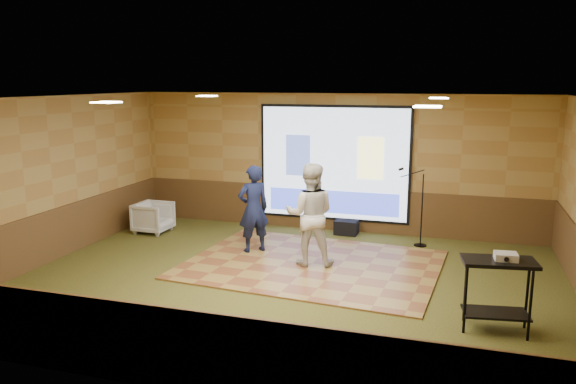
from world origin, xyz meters
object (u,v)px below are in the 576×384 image
(player_left, at_px, (253,209))
(projector, at_px, (506,256))
(av_table, at_px, (498,281))
(mic_stand, at_px, (418,222))
(player_right, at_px, (310,214))
(projector_screen, at_px, (334,165))
(banquet_chair, at_px, (153,217))
(duffel_bag, at_px, (346,227))
(dance_floor, at_px, (312,264))

(player_left, relative_size, projector, 5.92)
(av_table, bearing_deg, mic_stand, 109.13)
(player_right, distance_m, mic_stand, 2.59)
(projector_screen, xyz_separation_m, mic_stand, (1.89, -0.64, -0.98))
(player_right, xyz_separation_m, banquet_chair, (-3.85, 1.18, -0.61))
(av_table, relative_size, duffel_bag, 2.01)
(player_right, height_order, mic_stand, player_right)
(mic_stand, bearing_deg, av_table, -46.33)
(banquet_chair, bearing_deg, duffel_bag, -73.52)
(dance_floor, bearing_deg, banquet_chair, 163.49)
(player_left, distance_m, projector, 4.91)
(projector, bearing_deg, player_right, 144.44)
(duffel_bag, bearing_deg, player_left, -128.74)
(player_left, xyz_separation_m, banquet_chair, (-2.62, 0.74, -0.54))
(projector, bearing_deg, mic_stand, 105.18)
(mic_stand, bearing_deg, projector_screen, -174.26)
(player_right, relative_size, mic_stand, 1.16)
(dance_floor, xyz_separation_m, player_left, (-1.27, 0.41, 0.85))
(mic_stand, relative_size, banquet_chair, 2.16)
(player_left, relative_size, player_right, 0.92)
(projector_screen, height_order, banquet_chair, projector_screen)
(dance_floor, distance_m, projector, 3.74)
(player_right, height_order, av_table, player_right)
(mic_stand, bearing_deg, banquet_chair, -148.72)
(dance_floor, height_order, av_table, av_table)
(projector_screen, xyz_separation_m, player_left, (-1.10, -2.05, -0.61))
(av_table, height_order, mic_stand, mic_stand)
(dance_floor, relative_size, duffel_bag, 9.01)
(projector_screen, xyz_separation_m, duffel_bag, (0.35, -0.24, -1.32))
(dance_floor, bearing_deg, projector_screen, 93.90)
(projector_screen, relative_size, player_right, 1.81)
(player_left, height_order, mic_stand, player_left)
(projector_screen, xyz_separation_m, player_right, (0.13, -2.49, -0.53))
(av_table, relative_size, projector, 3.47)
(projector, bearing_deg, av_table, -173.36)
(player_right, bearing_deg, projector, 137.90)
(projector_screen, relative_size, banquet_chair, 4.54)
(av_table, bearing_deg, duffel_bag, 124.55)
(duffel_bag, bearing_deg, mic_stand, -14.65)
(dance_floor, xyz_separation_m, banquet_chair, (-3.89, 1.15, 0.32))
(dance_floor, relative_size, player_right, 2.40)
(projector_screen, relative_size, av_table, 3.38)
(av_table, xyz_separation_m, mic_stand, (-1.28, 3.69, -0.20))
(player_left, bearing_deg, av_table, 111.08)
(mic_stand, bearing_deg, dance_floor, -108.95)
(dance_floor, height_order, projector, projector)
(av_table, distance_m, duffel_bag, 5.00)
(projector, bearing_deg, player_left, 147.34)
(dance_floor, xyz_separation_m, duffel_bag, (0.18, 2.22, 0.14))
(dance_floor, distance_m, duffel_bag, 2.23)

